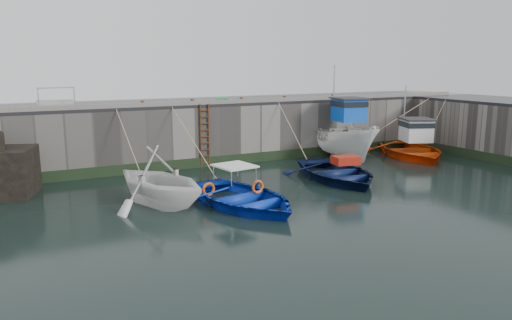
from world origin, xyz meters
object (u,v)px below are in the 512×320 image
boat_near_white (160,204)px  bollard_c (241,100)px  ladder (205,136)px  bollard_b (192,102)px  boat_near_navy (337,179)px  boat_far_white (343,139)px  bollard_a (142,104)px  bollard_d (285,98)px  boat_far_orange (411,149)px  boat_near_blue (243,206)px  fish_crate (222,101)px  bollard_e (333,97)px

boat_near_white → bollard_c: bollard_c is taller
ladder → bollard_b: bollard_b is taller
boat_near_navy → boat_far_white: size_ratio=0.85×
ladder → bollard_a: bearing=173.6°
boat_near_navy → bollard_d: (0.50, 5.60, 3.30)m
boat_near_navy → bollard_d: bollard_d is taller
boat_far_white → boat_far_orange: bearing=-13.0°
boat_near_navy → ladder: bearing=138.4°
boat_near_blue → boat_far_orange: size_ratio=0.74×
boat_far_white → bollard_a: 11.11m
boat_far_orange → bollard_c: size_ratio=26.57×
boat_near_navy → boat_far_orange: size_ratio=0.76×
fish_crate → boat_far_white: bearing=11.3°
boat_far_white → bollard_d: boat_far_white is taller
boat_near_navy → bollard_b: bearing=139.8°
bollard_a → boat_near_navy: bearing=-37.5°
bollard_e → boat_near_navy: bearing=-123.4°
bollard_e → bollard_d: bearing=180.0°
boat_far_orange → fish_crate: 11.13m
bollard_c → bollard_e: (5.80, 0.00, 0.00)m
ladder → boat_near_navy: size_ratio=0.57×
bollard_d → boat_near_white: bearing=-146.4°
boat_far_orange → bollard_a: (-14.48, 2.80, 2.89)m
fish_crate → bollard_e: size_ratio=2.20×
boat_near_white → bollard_a: 6.79m
fish_crate → bollard_a: 4.12m
boat_near_white → boat_near_blue: bearing=-52.1°
boat_near_white → bollard_e: bearing=5.2°
fish_crate → boat_near_white: bearing=-107.7°
boat_near_blue → bollard_c: bearing=55.2°
ladder → boat_near_navy: ladder is taller
boat_near_blue → bollard_a: (-1.68, 7.47, 3.30)m
boat_far_orange → boat_far_white: bearing=-179.6°
bollard_c → bollard_a: bearing=180.0°
bollard_d → bollard_e: (3.20, 0.00, 0.00)m
fish_crate → bollard_d: fish_crate is taller
boat_near_navy → fish_crate: (-3.18, 5.65, 3.31)m
fish_crate → boat_near_navy: bearing=-37.4°
bollard_a → bollard_d: (7.80, 0.00, 0.00)m
boat_near_blue → boat_near_navy: size_ratio=0.98×
ladder → boat_far_white: boat_far_white is taller
boat_near_white → bollard_d: 11.07m
ladder → boat_near_white: size_ratio=0.68×
ladder → boat_far_white: size_ratio=0.48×
boat_far_white → bollard_c: 6.18m
bollard_d → fish_crate: bearing=179.2°
bollard_d → bollard_b: bearing=180.0°
boat_near_white → bollard_a: bollard_a is taller
bollard_c → boat_near_blue: bearing=-115.3°
boat_near_navy → bollard_c: size_ratio=20.16×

